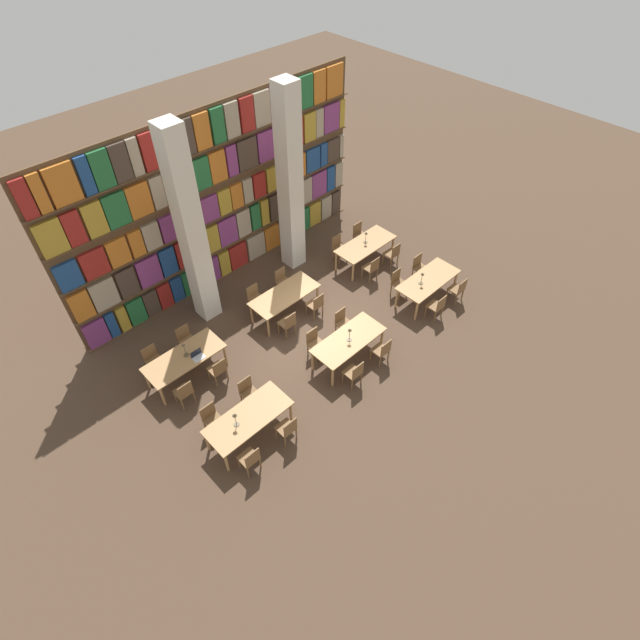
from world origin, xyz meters
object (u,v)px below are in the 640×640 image
object	(u,v)px
chair_8	(437,306)
desk_lamp_4	(366,236)
chair_4	(354,373)
chair_5	(315,342)
chair_2	(287,429)
chair_7	(343,322)
reading_table_1	(348,341)
reading_table_3	(184,359)
pillar_left	(191,232)
chair_18	(316,304)
chair_9	(398,282)
chair_14	(218,369)
chair_0	(250,459)
chair_10	(458,289)
desk_lamp_1	(350,332)
chair_11	(419,267)
chair_3	(249,392)
reading_table_2	(428,281)
chair_13	(153,359)
laptop	(198,356)
reading_table_0	(249,419)
chair_6	(382,350)
chair_12	(184,392)
chair_17	(255,297)
chair_19	(283,281)
chair_22	(393,254)
chair_16	(288,323)
pillar_center	(290,183)
desk_lamp_3	(184,347)
chair_21	(339,247)
reading_table_5	(365,246)
desk_lamp_2	(422,276)
chair_20	(372,268)
chair_15	(186,339)

from	to	relation	value
chair_8	desk_lamp_4	size ratio (longest dim) A/B	2.12
chair_4	chair_5	distance (m)	1.50
chair_2	chair_7	world-z (taller)	same
chair_7	desk_lamp_4	bearing A→B (deg)	-148.06
reading_table_1	reading_table_3	world-z (taller)	same
pillar_left	chair_18	world-z (taller)	pillar_left
chair_9	chair_14	xyz separation A→B (m)	(-6.11, 1.09, 0.00)
pillar_left	chair_0	distance (m)	6.07
reading_table_1	chair_10	xyz separation A→B (m)	(4.12, -0.75, -0.21)
pillar_left	chair_4	size ratio (longest dim) A/B	6.73
pillar_left	desk_lamp_1	xyz separation A→B (m)	(1.76, -4.25, -1.93)
chair_11	desk_lamp_4	world-z (taller)	desk_lamp_4
reading_table_1	chair_14	bearing A→B (deg)	149.01
chair_3	reading_table_2	distance (m)	6.52
desk_lamp_1	chair_13	world-z (taller)	desk_lamp_1
pillar_left	chair_14	bearing A→B (deg)	-118.71
chair_7	laptop	world-z (taller)	laptop
chair_3	desk_lamp_1	distance (m)	3.08
reading_table_0	reading_table_3	size ratio (longest dim) A/B	1.00
chair_6	chair_13	size ratio (longest dim) A/B	1.00
reading_table_2	chair_9	world-z (taller)	chair_9
chair_8	chair_12	size ratio (longest dim) A/B	1.00
chair_0	chair_14	world-z (taller)	same
chair_6	chair_14	distance (m)	4.45
chair_17	laptop	bearing A→B (deg)	20.29
chair_9	chair_19	xyz separation A→B (m)	(-2.55, 2.56, 0.00)
chair_19	chair_22	distance (m)	3.83
chair_16	pillar_center	bearing A→B (deg)	45.55
chair_3	desk_lamp_1	xyz separation A→B (m)	(2.94, -0.73, 0.58)
pillar_center	chair_10	size ratio (longest dim) A/B	6.73
desk_lamp_3	chair_17	xyz separation A→B (m)	(2.88, 0.72, -0.60)
chair_21	chair_22	world-z (taller)	same
reading_table_2	desk_lamp_4	world-z (taller)	desk_lamp_4
chair_0	chair_21	world-z (taller)	same
chair_3	chair_19	world-z (taller)	same
pillar_left	chair_17	distance (m)	2.91
reading_table_5	chair_16	bearing A→B (deg)	-169.94
chair_0	chair_17	distance (m)	5.37
chair_0	reading_table_5	bearing A→B (deg)	23.83
chair_17	desk_lamp_2	bearing A→B (deg)	139.47
chair_4	chair_20	bearing A→B (deg)	35.80
desk_lamp_1	chair_21	xyz separation A→B (m)	(2.97, 3.31, -0.58)
desk_lamp_1	chair_11	bearing A→B (deg)	10.61
chair_9	chair_22	bearing A→B (deg)	-132.73
desk_lamp_2	reading_table_5	size ratio (longest dim) A/B	0.20
chair_13	chair_17	bearing A→B (deg)	179.66
chair_12	desk_lamp_4	size ratio (longest dim) A/B	2.12
chair_13	chair_15	world-z (taller)	same
reading_table_2	chair_8	xyz separation A→B (m)	(-0.50, -0.75, -0.21)
chair_11	chair_21	size ratio (longest dim) A/B	1.00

